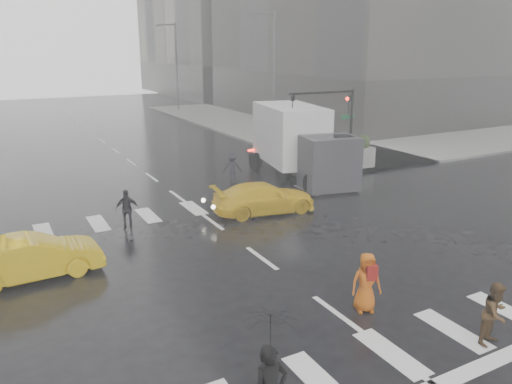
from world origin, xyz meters
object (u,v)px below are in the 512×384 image
pedestrian_orange (366,282)px  taxi_mid (32,258)px  traffic_signal_pole (337,114)px  box_truck (300,141)px  pedestrian_brown (495,314)px

pedestrian_orange → taxi_mid: size_ratio=0.40×
traffic_signal_pole → box_truck: (-2.27, 0.03, -1.24)m
pedestrian_brown → box_truck: box_truck is taller
traffic_signal_pole → taxi_mid: traffic_signal_pole is taller
pedestrian_brown → traffic_signal_pole: bearing=55.3°
pedestrian_brown → taxi_mid: (-9.03, 8.80, -0.11)m
pedestrian_brown → box_truck: (4.37, 14.84, 1.22)m
taxi_mid → box_truck: (13.40, 6.04, 1.33)m
pedestrian_brown → pedestrian_orange: 3.05m
traffic_signal_pole → pedestrian_brown: bearing=-114.2°
pedestrian_brown → pedestrian_orange: bearing=111.5°
box_truck → pedestrian_brown: bearing=-94.8°
pedestrian_orange → box_truck: (5.99, 12.25, 1.17)m
pedestrian_orange → box_truck: size_ratio=0.23×
pedestrian_brown → box_truck: bearing=63.0°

